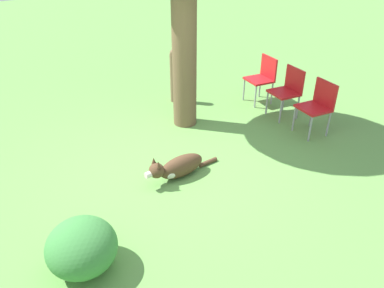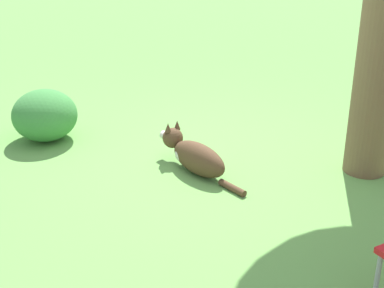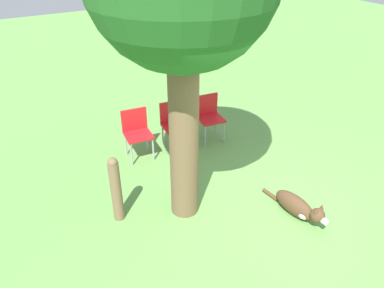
# 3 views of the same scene
# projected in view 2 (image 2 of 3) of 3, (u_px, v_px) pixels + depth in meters

# --- Properties ---
(ground_plane) EXTENTS (30.00, 30.00, 0.00)m
(ground_plane) POSITION_uv_depth(u_px,v_px,m) (243.00, 167.00, 5.01)
(ground_plane) COLOR #609947
(dog) EXTENTS (1.14, 0.28, 0.39)m
(dog) POSITION_uv_depth(u_px,v_px,m) (194.00, 155.00, 4.89)
(dog) COLOR #513823
(dog) RESTS_ON ground_plane
(low_shrub) EXTENTS (0.67, 0.67, 0.54)m
(low_shrub) POSITION_uv_depth(u_px,v_px,m) (45.00, 115.00, 5.54)
(low_shrub) COLOR #3D843D
(low_shrub) RESTS_ON ground_plane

